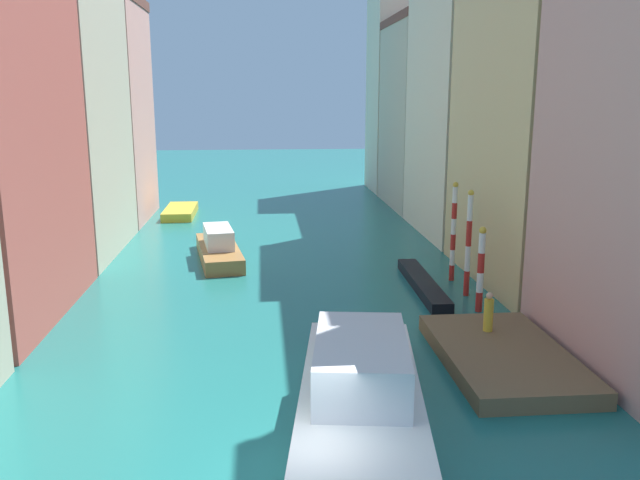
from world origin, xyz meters
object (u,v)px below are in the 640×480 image
object	(u,v)px
mooring_pole_2	(453,231)
motorboat_0	(219,248)
mooring_pole_0	(481,269)
motorboat_1	(180,212)
waterfront_dock	(503,356)
mooring_pole_1	(468,243)
gondola_black	(423,284)
person_on_dock	(489,313)
vaporetto_white	(361,389)

from	to	relation	value
mooring_pole_2	motorboat_0	size ratio (longest dim) A/B	0.65
mooring_pole_0	motorboat_1	xyz separation A→B (m)	(-16.08, 25.19, -1.65)
waterfront_dock	mooring_pole_0	world-z (taller)	mooring_pole_0
mooring_pole_1	motorboat_0	bearing A→B (deg)	146.47
gondola_black	motorboat_0	size ratio (longest dim) A/B	1.02
waterfront_dock	person_on_dock	bearing A→B (deg)	89.05
mooring_pole_0	mooring_pole_1	bearing A→B (deg)	86.03
motorboat_0	gondola_black	bearing A→B (deg)	-33.28
waterfront_dock	motorboat_0	world-z (taller)	motorboat_0
mooring_pole_2	gondola_black	world-z (taller)	mooring_pole_2
motorboat_0	person_on_dock	bearing A→B (deg)	-52.54
gondola_black	motorboat_1	distance (m)	25.94
gondola_black	motorboat_0	distance (m)	12.54
person_on_dock	motorboat_0	world-z (taller)	person_on_dock
motorboat_0	mooring_pole_1	bearing A→B (deg)	-33.53
motorboat_0	waterfront_dock	bearing A→B (deg)	-55.81
motorboat_0	mooring_pole_2	bearing A→B (deg)	-23.96
waterfront_dock	vaporetto_white	world-z (taller)	vaporetto_white
person_on_dock	mooring_pole_1	size ratio (longest dim) A/B	0.30
motorboat_1	mooring_pole_1	bearing A→B (deg)	-54.57
vaporetto_white	motorboat_1	bearing A→B (deg)	105.15
person_on_dock	mooring_pole_1	world-z (taller)	mooring_pole_1
mooring_pole_1	vaporetto_white	world-z (taller)	mooring_pole_1
gondola_black	motorboat_0	bearing A→B (deg)	146.72
mooring_pole_1	motorboat_1	size ratio (longest dim) A/B	0.85
mooring_pole_1	gondola_black	world-z (taller)	mooring_pole_1
mooring_pole_1	motorboat_0	distance (m)	14.88
mooring_pole_1	gondola_black	xyz separation A→B (m)	(-1.82, 1.27, -2.36)
person_on_dock	vaporetto_white	xyz separation A→B (m)	(-5.73, -5.28, -0.40)
waterfront_dock	mooring_pole_2	distance (m)	11.16
vaporetto_white	motorboat_1	size ratio (longest dim) A/B	1.85
mooring_pole_2	vaporetto_white	xyz separation A→B (m)	(-6.96, -14.31, -1.71)
motorboat_0	vaporetto_white	bearing A→B (deg)	-74.76
mooring_pole_1	vaporetto_white	xyz separation A→B (m)	(-6.90, -11.65, -1.70)
waterfront_dock	motorboat_0	distance (m)	19.75
waterfront_dock	mooring_pole_0	xyz separation A→B (m)	(1.04, 5.83, 1.68)
waterfront_dock	person_on_dock	xyz separation A→B (m)	(0.03, 1.81, 1.01)
person_on_dock	waterfront_dock	bearing A→B (deg)	-90.95
mooring_pole_2	motorboat_1	xyz separation A→B (m)	(-16.29, 20.17, -2.30)
person_on_dock	motorboat_0	bearing A→B (deg)	127.46
mooring_pole_1	mooring_pole_2	xyz separation A→B (m)	(0.05, 2.66, 0.01)
mooring_pole_0	gondola_black	bearing A→B (deg)	114.47
mooring_pole_1	motorboat_0	size ratio (longest dim) A/B	0.65
motorboat_0	motorboat_1	distance (m)	15.20
waterfront_dock	motorboat_0	size ratio (longest dim) A/B	0.96
vaporetto_white	motorboat_0	bearing A→B (deg)	105.24
mooring_pole_1	mooring_pole_2	bearing A→B (deg)	88.88
mooring_pole_1	motorboat_1	distance (m)	28.11
person_on_dock	mooring_pole_0	world-z (taller)	mooring_pole_0
person_on_dock	motorboat_1	xyz separation A→B (m)	(-15.07, 29.20, -0.99)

